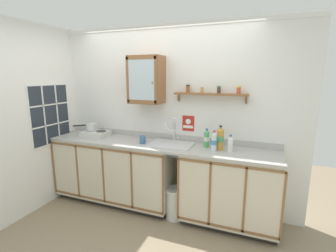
# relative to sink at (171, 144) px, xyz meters

# --- Properties ---
(floor) EXTENTS (6.18, 6.18, 0.00)m
(floor) POSITION_rel_sink_xyz_m (-0.19, -0.36, -0.96)
(floor) COLOR gray
(floor) RESTS_ON ground
(back_wall) EXTENTS (3.78, 0.07, 2.56)m
(back_wall) POSITION_rel_sink_xyz_m (-0.19, 0.26, 0.33)
(back_wall) COLOR white
(back_wall) RESTS_ON ground
(side_wall_left) EXTENTS (0.05, 3.40, 2.56)m
(side_wall_left) POSITION_rel_sink_xyz_m (-1.80, -0.66, 0.32)
(side_wall_left) COLOR white
(side_wall_left) RESTS_ON ground
(lower_cabinet_run) EXTENTS (1.80, 0.57, 0.94)m
(lower_cabinet_run) POSITION_rel_sink_xyz_m (-0.87, -0.04, -0.49)
(lower_cabinet_run) COLOR black
(lower_cabinet_run) RESTS_ON ground
(lower_cabinet_run_right) EXTENTS (1.19, 0.57, 0.94)m
(lower_cabinet_run_right) POSITION_rel_sink_xyz_m (0.80, -0.04, -0.49)
(lower_cabinet_run_right) COLOR black
(lower_cabinet_run_right) RESTS_ON ground
(countertop) EXTENTS (3.14, 0.59, 0.03)m
(countertop) POSITION_rel_sink_xyz_m (-0.19, -0.04, -0.01)
(countertop) COLOR #B2B2AD
(countertop) RESTS_ON lower_cabinet_run
(backsplash) EXTENTS (3.14, 0.02, 0.08)m
(backsplash) POSITION_rel_sink_xyz_m (-0.19, 0.23, 0.04)
(backsplash) COLOR #B2B2AD
(backsplash) RESTS_ON countertop
(sink) EXTENTS (0.57, 0.48, 0.45)m
(sink) POSITION_rel_sink_xyz_m (0.00, 0.00, 0.00)
(sink) COLOR silver
(sink) RESTS_ON countertop
(hot_plate_stove) EXTENTS (0.37, 0.29, 0.09)m
(hot_plate_stove) POSITION_rel_sink_xyz_m (-1.20, -0.02, 0.05)
(hot_plate_stove) COLOR silver
(hot_plate_stove) RESTS_ON countertop
(saucepan) EXTENTS (0.29, 0.26, 0.10)m
(saucepan) POSITION_rel_sink_xyz_m (-1.29, 0.00, 0.14)
(saucepan) COLOR silver
(saucepan) RESTS_ON hot_plate_stove
(bottle_juice_amber_0) EXTENTS (0.09, 0.09, 0.30)m
(bottle_juice_amber_0) POSITION_rel_sink_xyz_m (0.65, -0.01, 0.15)
(bottle_juice_amber_0) COLOR gold
(bottle_juice_amber_0) RESTS_ON countertop
(bottle_water_clear_1) EXTENTS (0.07, 0.07, 0.26)m
(bottle_water_clear_1) POSITION_rel_sink_xyz_m (0.59, -0.09, 0.12)
(bottle_water_clear_1) COLOR silver
(bottle_water_clear_1) RESTS_ON countertop
(bottle_opaque_white_2) EXTENTS (0.06, 0.06, 0.21)m
(bottle_opaque_white_2) POSITION_rel_sink_xyz_m (0.78, -0.05, 0.10)
(bottle_opaque_white_2) COLOR white
(bottle_opaque_white_2) RESTS_ON countertop
(bottle_soda_green_3) EXTENTS (0.07, 0.07, 0.24)m
(bottle_soda_green_3) POSITION_rel_sink_xyz_m (0.47, 0.05, 0.11)
(bottle_soda_green_3) COLOR #4CB266
(bottle_soda_green_3) RESTS_ON countertop
(mug) EXTENTS (0.08, 0.12, 0.11)m
(mug) POSITION_rel_sink_xyz_m (-0.37, -0.10, 0.06)
(mug) COLOR #3F6699
(mug) RESTS_ON countertop
(wall_cabinet) EXTENTS (0.46, 0.32, 0.63)m
(wall_cabinet) POSITION_rel_sink_xyz_m (-0.39, 0.09, 0.84)
(wall_cabinet) COLOR brown
(spice_shelf) EXTENTS (0.94, 0.14, 0.22)m
(spice_shelf) POSITION_rel_sink_xyz_m (0.48, 0.17, 0.68)
(spice_shelf) COLOR brown
(warning_sign) EXTENTS (0.17, 0.01, 0.21)m
(warning_sign) POSITION_rel_sink_xyz_m (0.17, 0.23, 0.25)
(warning_sign) COLOR #B2261E
(window) EXTENTS (0.03, 0.71, 0.88)m
(window) POSITION_rel_sink_xyz_m (-1.77, -0.28, 0.34)
(window) COLOR #262D38
(trash_bin) EXTENTS (0.27, 0.27, 0.42)m
(trash_bin) POSITION_rel_sink_xyz_m (0.12, -0.15, -0.75)
(trash_bin) COLOR silver
(trash_bin) RESTS_ON ground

